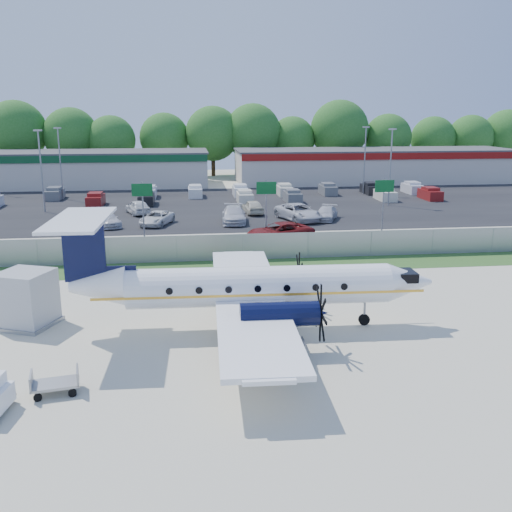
{
  "coord_description": "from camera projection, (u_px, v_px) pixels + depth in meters",
  "views": [
    {
      "loc": [
        -4.12,
        -27.74,
        10.86
      ],
      "look_at": [
        0.0,
        6.0,
        2.3
      ],
      "focal_mm": 40.0,
      "sensor_mm": 36.0,
      "label": 1
    }
  ],
  "objects": [
    {
      "name": "parked_car_d",
      "position": [
        298.0,
        220.0,
        59.18
      ],
      "size": [
        4.75,
        6.78,
        1.72
      ],
      "primitive_type": "imported",
      "rotation": [
        0.0,
        0.0,
        0.34
      ],
      "color": "silver",
      "rests_on": "ground"
    },
    {
      "name": "aircraft",
      "position": [
        251.0,
        286.0,
        28.96
      ],
      "size": [
        19.12,
        18.88,
        5.94
      ],
      "color": "white",
      "rests_on": "ground"
    },
    {
      "name": "parked_car_g",
      "position": [
        253.0,
        214.0,
        63.1
      ],
      "size": [
        2.31,
        4.69,
        1.54
      ],
      "primitive_type": "imported",
      "rotation": [
        0.0,
        0.0,
        3.25
      ],
      "color": "beige",
      "rests_on": "ground"
    },
    {
      "name": "perimeter_fence",
      "position": [
        243.0,
        247.0,
        43.07
      ],
      "size": [
        120.0,
        0.06,
        1.99
      ],
      "color": "gray",
      "rests_on": "ground"
    },
    {
      "name": "service_container",
      "position": [
        26.0,
        301.0,
        29.67
      ],
      "size": [
        3.42,
        3.42,
        2.92
      ],
      "color": "#B3B6BB",
      "rests_on": "ground"
    },
    {
      "name": "parked_car_a",
      "position": [
        107.0,
        226.0,
        56.01
      ],
      "size": [
        3.64,
        5.25,
        1.41
      ],
      "primitive_type": "imported",
      "rotation": [
        0.0,
        0.0,
        0.38
      ],
      "color": "silver",
      "rests_on": "ground"
    },
    {
      "name": "light_pole_nw",
      "position": [
        41.0,
        165.0,
        62.78
      ],
      "size": [
        0.9,
        0.35,
        9.09
      ],
      "color": "gray",
      "rests_on": "ground"
    },
    {
      "name": "sign_right",
      "position": [
        384.0,
        193.0,
        52.65
      ],
      "size": [
        1.8,
        0.26,
        5.0
      ],
      "color": "gray",
      "rests_on": "ground"
    },
    {
      "name": "sign_left",
      "position": [
        142.0,
        198.0,
        50.06
      ],
      "size": [
        1.8,
        0.26,
        5.0
      ],
      "color": "gray",
      "rests_on": "ground"
    },
    {
      "name": "cone_starboard_wing",
      "position": [
        219.0,
        267.0,
        40.37
      ],
      "size": [
        0.37,
        0.37,
        0.53
      ],
      "color": "#EA4207",
      "rests_on": "ground"
    },
    {
      "name": "ground",
      "position": [
        270.0,
        326.0,
        29.84
      ],
      "size": [
        170.0,
        170.0,
        0.0
      ],
      "primitive_type": "plane",
      "color": "beige",
      "rests_on": "ground"
    },
    {
      "name": "parked_car_c",
      "position": [
        234.0,
        223.0,
        57.9
      ],
      "size": [
        2.71,
        5.85,
        1.66
      ],
      "primitive_type": "imported",
      "rotation": [
        0.0,
        0.0,
        -0.07
      ],
      "color": "silver",
      "rests_on": "ground"
    },
    {
      "name": "building_east",
      "position": [
        374.0,
        165.0,
        91.91
      ],
      "size": [
        44.4,
        12.4,
        5.24
      ],
      "color": "beige",
      "rests_on": "ground"
    },
    {
      "name": "cone_port_wing",
      "position": [
        236.0,
        374.0,
        23.75
      ],
      "size": [
        0.43,
        0.43,
        0.61
      ],
      "color": "#EA4207",
      "rests_on": "ground"
    },
    {
      "name": "road_car_mid",
      "position": [
        279.0,
        242.0,
        49.4
      ],
      "size": [
        6.57,
        4.5,
        1.67
      ],
      "primitive_type": "imported",
      "rotation": [
        0.0,
        0.0,
        -1.25
      ],
      "color": "maroon",
      "rests_on": "ground"
    },
    {
      "name": "baggage_cart_near",
      "position": [
        55.0,
        383.0,
        22.61
      ],
      "size": [
        1.99,
        1.4,
        0.96
      ],
      "color": "gray",
      "rests_on": "ground"
    },
    {
      "name": "parking_lot",
      "position": [
        222.0,
        206.0,
        68.34
      ],
      "size": [
        170.0,
        32.0,
        0.02
      ],
      "primitive_type": "cube",
      "color": "black",
      "rests_on": "ground"
    },
    {
      "name": "grass_verge",
      "position": [
        246.0,
        267.0,
        41.39
      ],
      "size": [
        170.0,
        4.0,
        0.02
      ],
      "primitive_type": "cube",
      "color": "#2D561E",
      "rests_on": "ground"
    },
    {
      "name": "light_pole_sw",
      "position": [
        60.0,
        158.0,
        72.41
      ],
      "size": [
        0.9,
        0.35,
        9.09
      ],
      "color": "gray",
      "rests_on": "ground"
    },
    {
      "name": "parked_car_e",
      "position": [
        326.0,
        220.0,
        59.44
      ],
      "size": [
        3.65,
        5.1,
        1.37
      ],
      "primitive_type": "imported",
      "rotation": [
        0.0,
        0.0,
        -0.41
      ],
      "color": "silver",
      "rests_on": "ground"
    },
    {
      "name": "light_pole_ne",
      "position": [
        391.0,
        162.0,
        67.49
      ],
      "size": [
        0.9,
        0.35,
        9.09
      ],
      "color": "gray",
      "rests_on": "ground"
    },
    {
      "name": "light_pole_se",
      "position": [
        365.0,
        156.0,
        77.11
      ],
      "size": [
        0.9,
        0.35,
        9.09
      ],
      "color": "gray",
      "rests_on": "ground"
    },
    {
      "name": "building_west",
      "position": [
        54.0,
        169.0,
        86.03
      ],
      "size": [
        46.4,
        12.4,
        5.24
      ],
      "color": "beige",
      "rests_on": "ground"
    },
    {
      "name": "sign_mid",
      "position": [
        266.0,
        196.0,
        51.36
      ],
      "size": [
        1.8,
        0.26,
        5.0
      ],
      "color": "gray",
      "rests_on": "ground"
    },
    {
      "name": "tree_line",
      "position": [
        210.0,
        176.0,
        101.07
      ],
      "size": [
        112.0,
        6.0,
        14.0
      ],
      "primitive_type": null,
      "color": "#24601C",
      "rests_on": "ground"
    },
    {
      "name": "baggage_cart_far",
      "position": [
        284.0,
        352.0,
        25.49
      ],
      "size": [
        1.93,
        1.23,
        0.98
      ],
      "color": "gray",
      "rests_on": "ground"
    },
    {
      "name": "parked_car_b",
      "position": [
        157.0,
        225.0,
        56.81
      ],
      "size": [
        3.8,
        5.37,
        1.36
      ],
      "primitive_type": "imported",
      "rotation": [
        0.0,
        0.0,
        -0.35
      ],
      "color": "silver",
      "rests_on": "ground"
    },
    {
      "name": "access_road",
      "position": [
        237.0,
        245.0,
        48.12
      ],
      "size": [
        170.0,
        8.0,
        0.02
      ],
      "primitive_type": "cube",
      "color": "black",
      "rests_on": "ground"
    },
    {
      "name": "parked_car_f",
      "position": [
        138.0,
        214.0,
        62.77
      ],
      "size": [
        3.39,
        5.04,
        1.59
      ],
      "primitive_type": "imported",
      "rotation": [
        0.0,
        0.0,
        3.5
      ],
      "color": "silver",
      "rests_on": "ground"
    },
    {
      "name": "far_parking_rows",
      "position": [
        219.0,
        200.0,
        73.15
      ],
      "size": [
        56.0,
        10.0,
        1.6
      ],
      "primitive_type": null,
      "color": "gray",
      "rests_on": "ground"
    }
  ]
}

